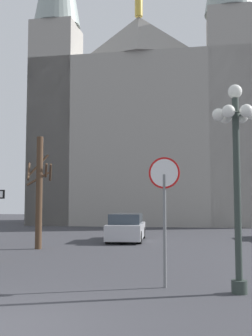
{
  "coord_description": "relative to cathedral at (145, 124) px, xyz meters",
  "views": [
    {
      "loc": [
        3.25,
        -6.46,
        2.08
      ],
      "look_at": [
        -0.16,
        16.95,
        4.06
      ],
      "focal_mm": 43.58,
      "sensor_mm": 36.0,
      "label": 1
    }
  ],
  "objects": [
    {
      "name": "cathedral",
      "position": [
        0.0,
        0.0,
        0.0
      ],
      "size": [
        20.52,
        13.54,
        32.65
      ],
      "color": "gray",
      "rests_on": "ground"
    },
    {
      "name": "street_lamp",
      "position": [
        5.01,
        -29.58,
        -6.51
      ],
      "size": [
        1.09,
        0.98,
        4.86
      ],
      "color": "#2D3833",
      "rests_on": "ground"
    },
    {
      "name": "stop_sign",
      "position": [
        3.31,
        -29.18,
        -7.43
      ],
      "size": [
        0.79,
        0.14,
        3.2
      ],
      "color": "slate",
      "rests_on": "ground"
    },
    {
      "name": "bare_tree",
      "position": [
        -2.69,
        -21.75,
        -7.04
      ],
      "size": [
        1.4,
        1.38,
        5.03
      ],
      "color": "#473323",
      "rests_on": "ground"
    },
    {
      "name": "parked_car_far_silver",
      "position": [
        0.66,
        -17.51,
        -8.98
      ],
      "size": [
        1.97,
        4.59,
        1.45
      ],
      "color": "#B7B7BC",
      "rests_on": "ground"
    }
  ]
}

